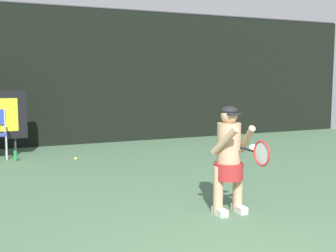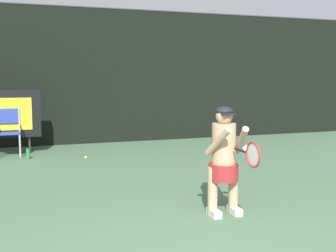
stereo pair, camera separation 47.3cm
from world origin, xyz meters
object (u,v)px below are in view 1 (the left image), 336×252
Objects in this scene: water_bottle at (15,156)px; tennis_racket at (260,153)px; tennis_player at (229,156)px; tennis_ball_spare at (75,159)px.

tennis_racket is (2.46, -5.35, 0.78)m from water_bottle.
tennis_player is 0.63m from tennis_racket.
tennis_racket is at bearing -84.70° from tennis_player.
tennis_racket is at bearing -65.28° from water_bottle.
tennis_player is (2.41, -4.74, 0.64)m from water_bottle.
tennis_player is 20.93× the size of tennis_ball_spare.
water_bottle is at bearing 110.62° from tennis_racket.
tennis_ball_spare is (-1.20, 4.37, -0.73)m from tennis_player.
water_bottle is 5.95m from tennis_racket.
tennis_player reaches higher than tennis_ball_spare.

